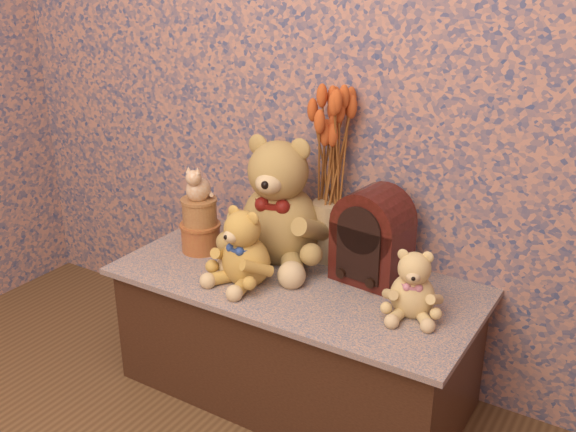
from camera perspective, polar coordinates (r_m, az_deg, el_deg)
name	(u,v)px	position (r m, az deg, el deg)	size (l,w,h in m)	color
display_shelf	(296,336)	(2.30, 0.67, -10.34)	(1.22, 0.59, 0.44)	#395075
teddy_large	(280,194)	(2.25, -0.66, 1.94)	(0.38, 0.45, 0.47)	olive
teddy_medium	(245,243)	(2.12, -3.70, -2.32)	(0.22, 0.26, 0.28)	#B58B33
teddy_small	(414,280)	(1.97, 10.83, -5.44)	(0.18, 0.21, 0.22)	tan
cathedral_radio	(373,235)	(2.14, 7.34, -1.62)	(0.23, 0.17, 0.32)	#361009
ceramic_vase	(330,231)	(2.29, 3.65, -1.27)	(0.13, 0.13, 0.21)	tan
dried_stalks	(332,144)	(2.19, 3.84, 6.20)	(0.21, 0.21, 0.41)	#C64F1F
biscuit_tin_lower	(201,237)	(2.39, -7.56, -1.84)	(0.14, 0.14, 0.10)	#C18838
biscuit_tin_upper	(199,212)	(2.35, -7.68, 0.34)	(0.12, 0.12, 0.09)	tan
cat_figurine	(198,182)	(2.31, -7.82, 2.95)	(0.10, 0.11, 0.13)	silver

